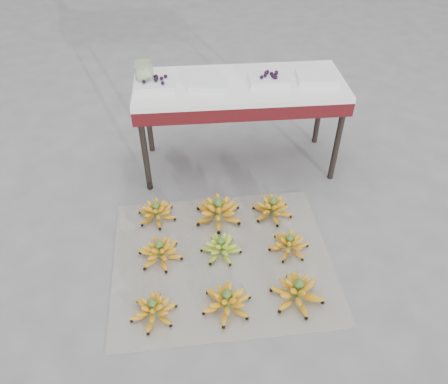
{
  "coord_description": "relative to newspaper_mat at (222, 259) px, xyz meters",
  "views": [
    {
      "loc": [
        -0.23,
        -1.65,
        1.96
      ],
      "look_at": [
        -0.05,
        0.29,
        0.26
      ],
      "focal_mm": 35.0,
      "sensor_mm": 36.0,
      "label": 1
    }
  ],
  "objects": [
    {
      "name": "vendor_table",
      "position": [
        0.19,
        0.91,
        0.57
      ],
      "size": [
        1.36,
        0.54,
        0.65
      ],
      "color": "black",
      "rests_on": "ground"
    },
    {
      "name": "bunch_back_left",
      "position": [
        -0.38,
        0.37,
        0.05
      ],
      "size": [
        0.32,
        0.32,
        0.15
      ],
      "rotation": [
        0.0,
        0.0,
        0.43
      ],
      "color": "gold",
      "rests_on": "newspaper_mat"
    },
    {
      "name": "bunch_mid_left",
      "position": [
        -0.35,
        0.04,
        0.06
      ],
      "size": [
        0.33,
        0.33,
        0.16
      ],
      "rotation": [
        0.0,
        0.0,
        0.41
      ],
      "color": "gold",
      "rests_on": "newspaper_mat"
    },
    {
      "name": "bunch_front_center",
      "position": [
        -0.0,
        -0.33,
        0.06
      ],
      "size": [
        0.28,
        0.28,
        0.16
      ],
      "rotation": [
        0.0,
        0.0,
        0.06
      ],
      "color": "gold",
      "rests_on": "newspaper_mat"
    },
    {
      "name": "bunch_front_right",
      "position": [
        0.37,
        -0.31,
        0.06
      ],
      "size": [
        0.35,
        0.35,
        0.17
      ],
      "rotation": [
        0.0,
        0.0,
        0.3
      ],
      "color": "gold",
      "rests_on": "newspaper_mat"
    },
    {
      "name": "bunch_front_left",
      "position": [
        -0.38,
        -0.34,
        0.05
      ],
      "size": [
        0.25,
        0.25,
        0.15
      ],
      "rotation": [
        0.0,
        0.0,
        0.07
      ],
      "color": "gold",
      "rests_on": "newspaper_mat"
    },
    {
      "name": "tray_right",
      "position": [
        0.38,
        0.89,
        0.67
      ],
      "size": [
        0.25,
        0.18,
        0.06
      ],
      "color": "silver",
      "rests_on": "vendor_table"
    },
    {
      "name": "bunch_mid_right",
      "position": [
        0.4,
        0.03,
        0.05
      ],
      "size": [
        0.28,
        0.28,
        0.14
      ],
      "rotation": [
        0.0,
        0.0,
        -0.22
      ],
      "color": "gold",
      "rests_on": "newspaper_mat"
    },
    {
      "name": "bunch_back_center",
      "position": [
        0.0,
        0.34,
        0.07
      ],
      "size": [
        0.39,
        0.39,
        0.18
      ],
      "rotation": [
        0.0,
        0.0,
        0.39
      ],
      "color": "gold",
      "rests_on": "newspaper_mat"
    },
    {
      "name": "tray_far_right",
      "position": [
        0.69,
        0.89,
        0.67
      ],
      "size": [
        0.27,
        0.2,
        0.04
      ],
      "color": "silver",
      "rests_on": "vendor_table"
    },
    {
      "name": "tray_far_left",
      "position": [
        -0.34,
        0.89,
        0.67
      ],
      "size": [
        0.25,
        0.18,
        0.06
      ],
      "color": "silver",
      "rests_on": "vendor_table"
    },
    {
      "name": "ground",
      "position": [
        0.09,
        0.01,
        -0.0
      ],
      "size": [
        60.0,
        60.0,
        0.0
      ],
      "primitive_type": "plane",
      "color": "slate",
      "rests_on": "ground"
    },
    {
      "name": "bunch_mid_center",
      "position": [
        -0.0,
        0.04,
        0.05
      ],
      "size": [
        0.29,
        0.29,
        0.14
      ],
      "rotation": [
        0.0,
        0.0,
        -0.3
      ],
      "color": "#85B526",
      "rests_on": "newspaper_mat"
    },
    {
      "name": "glass_jar",
      "position": [
        -0.4,
        0.93,
        0.72
      ],
      "size": [
        0.14,
        0.14,
        0.15
      ],
      "primitive_type": "cylinder",
      "rotation": [
        0.0,
        0.0,
        -0.21
      ],
      "color": "beige",
      "rests_on": "vendor_table"
    },
    {
      "name": "tray_left",
      "position": [
        -0.01,
        0.87,
        0.67
      ],
      "size": [
        0.26,
        0.2,
        0.04
      ],
      "color": "silver",
      "rests_on": "vendor_table"
    },
    {
      "name": "newspaper_mat",
      "position": [
        0.0,
        0.0,
        0.0
      ],
      "size": [
        1.28,
        1.08,
        0.01
      ],
      "primitive_type": "cube",
      "rotation": [
        0.0,
        0.0,
        0.03
      ],
      "color": "silver",
      "rests_on": "ground"
    },
    {
      "name": "bunch_back_right",
      "position": [
        0.35,
        0.34,
        0.06
      ],
      "size": [
        0.32,
        0.32,
        0.15
      ],
      "rotation": [
        0.0,
        0.0,
        0.35
      ],
      "color": "gold",
      "rests_on": "newspaper_mat"
    }
  ]
}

